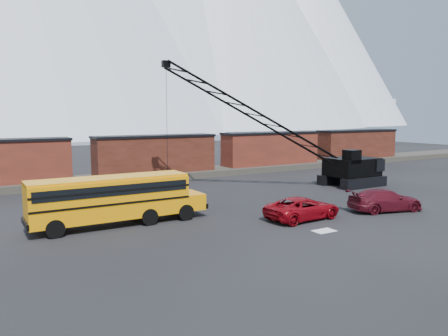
# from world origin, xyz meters

# --- Properties ---
(ground) EXTENTS (160.00, 160.00, 0.00)m
(ground) POSITION_xyz_m (0.00, 0.00, 0.00)
(ground) COLOR black
(ground) RESTS_ON ground
(gravel_berm) EXTENTS (120.00, 5.00, 0.70)m
(gravel_berm) POSITION_xyz_m (0.00, 22.00, 0.35)
(gravel_berm) COLOR #433E37
(gravel_berm) RESTS_ON ground
(boxcar_mid) EXTENTS (13.70, 3.10, 4.17)m
(boxcar_mid) POSITION_xyz_m (0.00, 22.00, 2.76)
(boxcar_mid) COLOR #552218
(boxcar_mid) RESTS_ON gravel_berm
(boxcar_east_near) EXTENTS (13.70, 3.10, 4.17)m
(boxcar_east_near) POSITION_xyz_m (16.00, 22.00, 2.76)
(boxcar_east_near) COLOR #491D14
(boxcar_east_near) RESTS_ON gravel_berm
(boxcar_east_far) EXTENTS (13.70, 3.10, 4.17)m
(boxcar_east_far) POSITION_xyz_m (32.00, 22.00, 2.76)
(boxcar_east_far) COLOR #552218
(boxcar_east_far) RESTS_ON gravel_berm
(snow_patch) EXTENTS (1.40, 0.90, 0.02)m
(snow_patch) POSITION_xyz_m (0.50, -4.00, 0.01)
(snow_patch) COLOR silver
(snow_patch) RESTS_ON ground
(school_bus) EXTENTS (11.65, 2.65, 3.19)m
(school_bus) POSITION_xyz_m (-10.07, 4.04, 1.79)
(school_bus) COLOR orange
(school_bus) RESTS_ON ground
(red_pickup) EXTENTS (5.66, 2.82, 1.54)m
(red_pickup) POSITION_xyz_m (1.41, -0.95, 0.77)
(red_pickup) COLOR maroon
(red_pickup) RESTS_ON ground
(maroon_suv) EXTENTS (6.02, 3.66, 1.63)m
(maroon_suv) POSITION_xyz_m (8.38, -2.15, 0.82)
(maroon_suv) COLOR #4D0D18
(maroon_suv) RESTS_ON ground
(crawler_crane) EXTENTS (20.81, 8.48, 12.10)m
(crawler_crane) POSITION_xyz_m (5.78, 10.39, 6.86)
(crawler_crane) COLOR black
(crawler_crane) RESTS_ON ground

